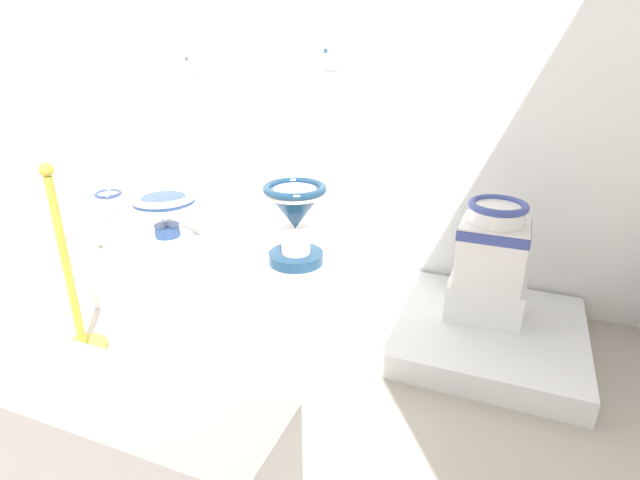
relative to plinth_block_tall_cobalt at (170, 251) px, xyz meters
name	(u,v)px	position (x,y,z in m)	size (l,w,h in m)	color
wall_back	(336,36)	(0.95, 0.43, 1.28)	(3.72, 0.06, 2.88)	white
display_platform	(302,297)	(0.95, -0.07, -0.10)	(2.93, 0.91, 0.13)	white
plinth_block_tall_cobalt	(170,251)	(0.00, 0.00, 0.00)	(0.34, 0.28, 0.07)	white
antique_toilet_tall_cobalt	(165,213)	(0.00, 0.00, 0.26)	(0.39, 0.39, 0.35)	white
plinth_block_pale_glazed	(296,276)	(0.94, -0.11, 0.05)	(0.36, 0.29, 0.17)	white
antique_toilet_pale_glazed	(295,215)	(0.94, -0.11, 0.41)	(0.33, 0.33, 0.44)	navy
plinth_block_squat_floral	(485,297)	(1.93, 0.01, 0.06)	(0.36, 0.29, 0.19)	white
antique_toilet_squat_floral	(493,242)	(1.93, 0.01, 0.36)	(0.32, 0.30, 0.41)	white
info_placard_first	(193,65)	(0.02, 0.40, 1.11)	(0.12, 0.01, 0.13)	white
info_placard_second	(332,58)	(0.95, 0.40, 1.17)	(0.12, 0.01, 0.12)	white
decorative_vase_companion	(114,227)	(-0.61, 0.17, 0.02)	(0.29, 0.29, 0.44)	navy
stanchion_post_near_left	(73,294)	(0.12, -0.86, 0.15)	(0.22, 0.22, 0.95)	gold
museum_bench	(125,442)	(0.91, -1.43, 0.04)	(1.13, 0.36, 0.40)	gray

